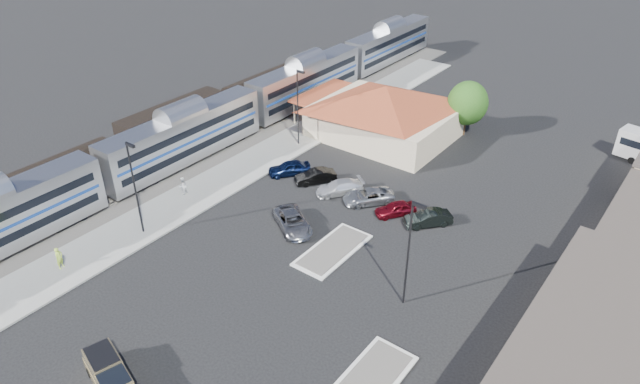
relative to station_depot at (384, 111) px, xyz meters
The scene contains 22 objects.
ground 24.63m from the station_depot, 79.24° to the right, with size 280.00×280.00×0.00m, color black.
railbed 23.14m from the station_depot, 135.78° to the right, with size 16.00×100.00×0.12m, color #4C4944.
platform 19.71m from the station_depot, 112.45° to the right, with size 5.50×92.00×0.18m, color gray.
passenger_train 22.97m from the station_depot, 125.81° to the right, with size 3.00×104.00×5.55m.
freight_cars 24.71m from the station_depot, 141.98° to the right, with size 2.80×46.00×4.00m.
station_depot is the anchor object (origin of this frame).
traffic_island_south 23.80m from the station_depot, 68.74° to the right, with size 3.30×7.50×0.21m.
traffic_island_north 37.12m from the station_depot, 59.88° to the right, with size 3.30×7.50×0.21m.
lamp_plat_s 30.74m from the station_depot, 101.94° to the right, with size 1.08×0.25×9.00m.
lamp_plat_n 10.45m from the station_depot, 128.41° to the right, with size 1.08×0.25×9.00m.
lamp_lot 29.30m from the station_depot, 55.24° to the right, with size 1.08×0.25×9.00m.
tree_depot 9.69m from the station_depot, 38.43° to the left, with size 4.71×4.71×6.63m.
pickup_truck 42.42m from the station_depot, 82.23° to the right, with size 5.56×3.27×1.81m.
suv 21.92m from the station_depot, 80.12° to the right, with size 2.46×5.34×1.48m, color gray.
person_a 38.05m from the station_depot, 101.52° to the right, with size 0.70×0.46×1.91m, color #BDE447.
person_b 25.07m from the station_depot, 109.80° to the right, with size 0.89×0.70×1.84m, color white.
parked_car_a 14.45m from the station_depot, 101.54° to the right, with size 1.77×4.40×1.50m, color #0B1639.
parked_car_b 13.89m from the station_depot, 88.54° to the right, with size 1.47×4.23×1.39m, color black.
parked_car_c 14.62m from the station_depot, 75.75° to the right, with size 1.93×4.75×1.38m, color white.
parked_car_d 15.44m from the station_depot, 63.73° to the right, with size 2.29×4.97×1.38m, color #919599.
parked_car_e 17.33m from the station_depot, 54.54° to the right, with size 1.56×3.87×1.32m, color maroon.
parked_car_f 19.12m from the station_depot, 46.11° to the right, with size 1.51×4.34×1.43m, color black.
Camera 1 is at (26.52, -29.71, 29.35)m, focal length 32.00 mm.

